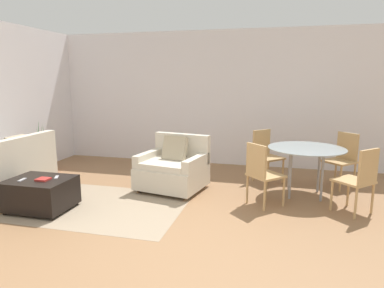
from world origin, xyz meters
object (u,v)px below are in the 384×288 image
at_px(ottoman, 41,193).
at_px(dining_chair_near_left, 261,171).
at_px(armchair, 173,169).
at_px(dining_chair_near_right, 360,177).
at_px(dining_chair_far_left, 265,152).
at_px(tv_remote_primary, 57,177).
at_px(potted_plant, 43,162).
at_px(dining_chair_far_right, 343,156).
at_px(book_stack, 43,179).
at_px(dining_table, 306,153).
at_px(tv_remote_secondary, 22,180).

relative_size(ottoman, dining_chair_near_left, 0.91).
distance_m(armchair, dining_chair_near_right, 2.72).
relative_size(dining_chair_near_left, dining_chair_far_left, 1.00).
bearing_deg(dining_chair_near_left, ottoman, -163.10).
bearing_deg(tv_remote_primary, potted_plant, 132.56).
bearing_deg(dining_chair_far_right, dining_chair_near_left, -135.00).
xyz_separation_m(book_stack, potted_plant, (-1.32, 1.69, -0.24)).
height_order(dining_chair_near_right, dining_chair_far_left, same).
xyz_separation_m(tv_remote_primary, dining_chair_near_right, (4.00, 0.77, 0.07)).
distance_m(armchair, dining_chair_near_left, 1.49).
bearing_deg(potted_plant, dining_chair_near_right, -8.17).
distance_m(book_stack, dining_chair_near_left, 2.97).
height_order(book_stack, dining_table, dining_table).
height_order(tv_remote_primary, dining_chair_far_left, dining_chair_far_left).
xyz_separation_m(armchair, potted_plant, (-2.73, 0.36, -0.13)).
relative_size(book_stack, dining_chair_far_right, 0.18).
relative_size(armchair, dining_chair_far_left, 1.25).
height_order(tv_remote_secondary, dining_chair_far_right, dining_chair_far_right).
height_order(book_stack, dining_chair_far_left, dining_chair_far_left).
xyz_separation_m(tv_remote_primary, dining_chair_near_left, (2.73, 0.77, 0.07)).
height_order(armchair, tv_remote_secondary, armchair).
height_order(potted_plant, dining_table, potted_plant).
distance_m(ottoman, book_stack, 0.23).
height_order(book_stack, tv_remote_primary, book_stack).
height_order(ottoman, dining_chair_far_right, dining_chair_far_right).
height_order(book_stack, potted_plant, potted_plant).
bearing_deg(potted_plant, tv_remote_secondary, -59.36).
distance_m(dining_chair_near_left, dining_chair_far_left, 1.26).
height_order(dining_table, dining_chair_near_right, dining_chair_near_right).
height_order(ottoman, book_stack, book_stack).
bearing_deg(dining_chair_near_right, dining_chair_near_left, 180.00).
relative_size(ottoman, dining_chair_far_left, 0.91).
bearing_deg(dining_chair_near_right, armchair, 171.14).
bearing_deg(potted_plant, tv_remote_primary, -47.44).
relative_size(tv_remote_secondary, dining_chair_near_right, 0.17).
relative_size(armchair, tv_remote_primary, 7.39).
height_order(book_stack, dining_chair_far_right, dining_chair_far_right).
bearing_deg(dining_table, dining_chair_near_left, -135.00).
distance_m(armchair, dining_chair_far_right, 2.82).
bearing_deg(ottoman, armchair, 41.11).
relative_size(dining_chair_near_right, dining_chair_far_left, 1.00).
xyz_separation_m(ottoman, dining_chair_far_left, (2.91, 2.15, 0.28)).
bearing_deg(tv_remote_secondary, tv_remote_primary, 30.86).
height_order(dining_chair_near_right, dining_chair_far_right, same).
bearing_deg(dining_chair_near_right, tv_remote_secondary, -167.25).
bearing_deg(dining_chair_far_right, armchair, -162.50).
height_order(dining_table, dining_chair_far_right, dining_chair_far_right).
relative_size(dining_chair_near_left, dining_chair_near_right, 1.00).
bearing_deg(dining_chair_far_left, potted_plant, -173.30).
height_order(ottoman, tv_remote_secondary, tv_remote_secondary).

